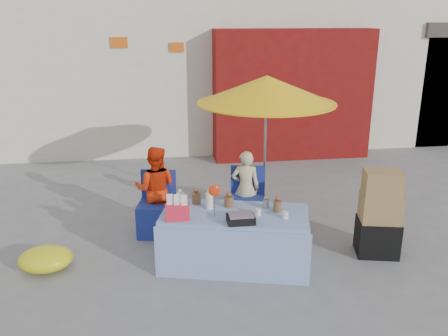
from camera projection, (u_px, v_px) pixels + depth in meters
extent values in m
plane|color=slate|center=(208.00, 262.00, 5.77)|extent=(80.00, 80.00, 0.00)
cube|color=silver|center=(176.00, 40.00, 11.65)|extent=(12.00, 5.00, 4.50)
cube|color=maroon|center=(292.00, 95.00, 9.61)|extent=(3.20, 0.60, 2.60)
cube|color=#4C331E|center=(438.00, 83.00, 11.91)|extent=(2.60, 3.00, 2.40)
cube|color=#3F3833|center=(446.00, 28.00, 11.49)|extent=(2.80, 3.20, 0.30)
cube|color=#D55611|center=(119.00, 42.00, 9.09)|extent=(0.32, 0.04, 0.20)
cube|color=#D55611|center=(177.00, 47.00, 9.27)|extent=(0.28, 0.04, 0.18)
cube|color=#92AFEB|center=(235.00, 238.00, 5.63)|extent=(1.83, 1.16, 0.67)
cube|color=#92AFEB|center=(232.00, 256.00, 5.27)|extent=(1.69, 0.46, 0.63)
cube|color=#92AFEB|center=(237.00, 226.00, 6.01)|extent=(1.69, 0.46, 0.63)
cylinder|color=white|center=(181.00, 200.00, 5.70)|extent=(0.12, 0.12, 0.16)
cylinder|color=brown|center=(196.00, 198.00, 5.77)|extent=(0.13, 0.13, 0.14)
cylinder|color=white|center=(209.00, 201.00, 5.61)|extent=(0.11, 0.11, 0.20)
cylinder|color=brown|center=(229.00, 202.00, 5.69)|extent=(0.14, 0.14, 0.13)
cylinder|color=#B2B2B7|center=(266.00, 203.00, 5.66)|extent=(0.10, 0.10, 0.11)
cylinder|color=brown|center=(277.00, 206.00, 5.54)|extent=(0.12, 0.12, 0.13)
cylinder|color=white|center=(258.00, 212.00, 5.44)|extent=(0.09, 0.09, 0.08)
cylinder|color=white|center=(285.00, 215.00, 5.37)|extent=(0.09, 0.09, 0.08)
sphere|color=brown|center=(171.00, 208.00, 5.50)|extent=(0.13, 0.13, 0.13)
ellipsoid|color=red|center=(214.00, 190.00, 5.33)|extent=(0.14, 0.08, 0.13)
cube|color=red|center=(177.00, 212.00, 5.31)|extent=(0.29, 0.19, 0.18)
cube|color=black|center=(241.00, 219.00, 5.25)|extent=(0.35, 0.28, 0.08)
cube|color=navy|center=(157.00, 218.00, 6.45)|extent=(0.56, 0.54, 0.45)
cube|color=navy|center=(159.00, 184.00, 6.52)|extent=(0.48, 0.13, 0.40)
cube|color=navy|center=(247.00, 213.00, 6.62)|extent=(0.56, 0.54, 0.45)
cube|color=navy|center=(248.00, 179.00, 6.69)|extent=(0.48, 0.13, 0.40)
imported|color=red|center=(156.00, 189.00, 6.47)|extent=(0.66, 0.56, 1.20)
imported|color=beige|center=(246.00, 188.00, 6.66)|extent=(0.44, 0.33, 1.09)
cylinder|color=gray|center=(265.00, 153.00, 6.70)|extent=(0.04, 0.04, 2.00)
cone|color=yellow|center=(267.00, 90.00, 6.42)|extent=(1.90, 1.90, 0.38)
cylinder|color=yellow|center=(266.00, 103.00, 6.47)|extent=(1.90, 1.90, 0.02)
cube|color=black|center=(377.00, 237.00, 5.91)|extent=(0.57, 0.51, 0.45)
cube|color=#A9824C|center=(380.00, 208.00, 5.79)|extent=(0.54, 0.46, 0.34)
cube|color=#A9824C|center=(382.00, 183.00, 5.67)|extent=(0.50, 0.41, 0.31)
ellipsoid|color=yellow|center=(46.00, 259.00, 5.56)|extent=(0.70, 0.59, 0.28)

